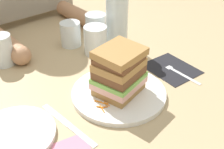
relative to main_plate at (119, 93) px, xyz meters
The scene contains 27 objects.
ground_plane 0.01m from the main_plate, 14.71° to the left, with size 3.00×3.00×0.00m, color tan.
main_plate is the anchor object (origin of this frame).
sandwich 0.07m from the main_plate, 42.72° to the left, with size 0.14×0.13×0.13m.
carrot_shred_0 0.06m from the main_plate, 161.94° to the right, with size 0.00×0.00×0.02m, color orange.
carrot_shred_1 0.07m from the main_plate, behind, with size 0.00×0.00×0.03m, color orange.
carrot_shred_2 0.09m from the main_plate, 162.04° to the right, with size 0.00×0.00×0.03m, color orange.
carrot_shred_3 0.07m from the main_plate, behind, with size 0.00×0.00×0.02m, color orange.
carrot_shred_4 0.05m from the main_plate, behind, with size 0.00×0.00×0.03m, color orange.
carrot_shred_5 0.06m from the main_plate, 162.67° to the right, with size 0.00×0.00×0.03m, color orange.
carrot_shred_6 0.08m from the main_plate, 161.09° to the right, with size 0.00×0.00×0.02m, color orange.
carrot_shred_7 0.08m from the main_plate, 167.33° to the right, with size 0.00×0.00×0.02m, color orange.
carrot_shred_8 0.08m from the main_plate, 21.85° to the left, with size 0.00×0.00×0.02m, color orange.
carrot_shred_9 0.08m from the main_plate, ahead, with size 0.00×0.00×0.02m, color orange.
carrot_shred_10 0.07m from the main_plate, 28.19° to the left, with size 0.00×0.00×0.03m, color orange.
carrot_shred_11 0.07m from the main_plate, ahead, with size 0.00×0.00×0.02m, color orange.
carrot_shred_12 0.06m from the main_plate, 13.97° to the left, with size 0.00×0.00×0.02m, color orange.
carrot_shred_13 0.06m from the main_plate, 12.26° to the left, with size 0.00×0.00×0.03m, color orange.
carrot_shred_14 0.09m from the main_plate, 17.04° to the left, with size 0.00×0.00×0.02m, color orange.
napkin_dark 0.21m from the main_plate, ahead, with size 0.13×0.15×0.00m, color black.
fork 0.21m from the main_plate, ahead, with size 0.02×0.17×0.00m.
knife 0.17m from the main_plate, behind, with size 0.03×0.20×0.00m.
juice_glass 0.25m from the main_plate, 66.45° to the left, with size 0.08×0.08×0.10m.
water_bottle 0.33m from the main_plate, 49.55° to the left, with size 0.08×0.08×0.28m.
empty_tumbler_0 0.34m from the main_plate, 78.13° to the left, with size 0.07×0.07×0.08m, color silver.
empty_tumbler_1 0.38m from the main_plate, 61.35° to the left, with size 0.08×0.08×0.09m, color silver.
empty_tumbler_2 0.40m from the main_plate, 114.41° to the left, with size 0.07×0.07×0.10m, color silver.
side_plate 0.29m from the main_plate, behind, with size 0.19×0.19×0.01m, color white.
Camera 1 is at (-0.43, -0.46, 0.48)m, focal length 46.55 mm.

